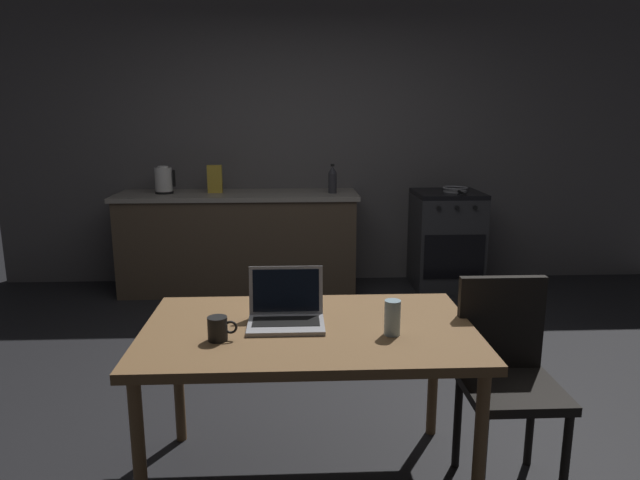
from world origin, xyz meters
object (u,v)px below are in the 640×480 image
object	(u,v)px
dining_table	(309,342)
electric_kettle	(164,180)
chair	(506,368)
stove_oven	(446,240)
cereal_box	(215,179)
coffee_mug	(218,329)
frying_pan	(455,189)
bottle	(332,179)
laptop	(286,313)
drinking_glass	(392,318)

from	to	relation	value
dining_table	electric_kettle	distance (m)	3.15
chair	electric_kettle	world-z (taller)	electric_kettle
stove_oven	cereal_box	xyz separation A→B (m)	(-2.12, 0.02, 0.58)
dining_table	coffee_mug	world-z (taller)	coffee_mug
stove_oven	frying_pan	world-z (taller)	frying_pan
bottle	coffee_mug	xyz separation A→B (m)	(-0.65, -2.96, -0.25)
laptop	dining_table	bearing A→B (deg)	-36.53
frying_pan	chair	bearing A→B (deg)	-101.18
frying_pan	coffee_mug	xyz separation A→B (m)	(-1.78, -2.98, -0.15)
laptop	stove_oven	bearing A→B (deg)	50.41
electric_kettle	cereal_box	world-z (taller)	cereal_box
frying_pan	dining_table	bearing A→B (deg)	-116.39
chair	electric_kettle	size ratio (longest dim) A/B	3.71
stove_oven	bottle	xyz separation A→B (m)	(-1.07, -0.05, 0.57)
stove_oven	dining_table	xyz separation A→B (m)	(-1.36, -2.88, 0.21)
stove_oven	laptop	xyz separation A→B (m)	(-1.45, -2.84, 0.32)
bottle	stove_oven	bearing A→B (deg)	2.55
laptop	electric_kettle	bearing A→B (deg)	99.00
chair	laptop	distance (m)	0.98
bottle	coffee_mug	world-z (taller)	bottle
frying_pan	drinking_glass	bearing A→B (deg)	-110.13
dining_table	electric_kettle	xyz separation A→B (m)	(-1.21, 2.89, 0.36)
laptop	bottle	distance (m)	2.83
dining_table	frying_pan	world-z (taller)	frying_pan
chair	drinking_glass	distance (m)	0.59
electric_kettle	bottle	size ratio (longest dim) A/B	0.94
drinking_glass	coffee_mug	bearing A→B (deg)	-177.86
bottle	electric_kettle	bearing A→B (deg)	178.10
dining_table	electric_kettle	bearing A→B (deg)	112.83
dining_table	cereal_box	bearing A→B (deg)	104.74
chair	coffee_mug	world-z (taller)	chair
stove_oven	cereal_box	distance (m)	2.20
drinking_glass	stove_oven	bearing A→B (deg)	71.05
chair	drinking_glass	xyz separation A→B (m)	(-0.52, -0.08, 0.27)
coffee_mug	cereal_box	bearing A→B (deg)	97.61
drinking_glass	laptop	bearing A→B (deg)	161.40
stove_oven	laptop	size ratio (longest dim) A/B	2.82
chair	laptop	bearing A→B (deg)	-172.86
drinking_glass	cereal_box	size ratio (longest dim) A/B	0.58
bottle	coffee_mug	distance (m)	3.04
stove_oven	electric_kettle	distance (m)	2.64
cereal_box	bottle	bearing A→B (deg)	-3.79
stove_oven	frying_pan	distance (m)	0.48
stove_oven	chair	xyz separation A→B (m)	(-0.51, -2.90, 0.08)
coffee_mug	dining_table	bearing A→B (deg)	19.56
chair	coffee_mug	distance (m)	1.24
laptop	bottle	world-z (taller)	bottle
frying_pan	cereal_box	world-z (taller)	cereal_box
stove_oven	drinking_glass	xyz separation A→B (m)	(-1.03, -2.99, 0.35)
stove_oven	drinking_glass	bearing A→B (deg)	-108.95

